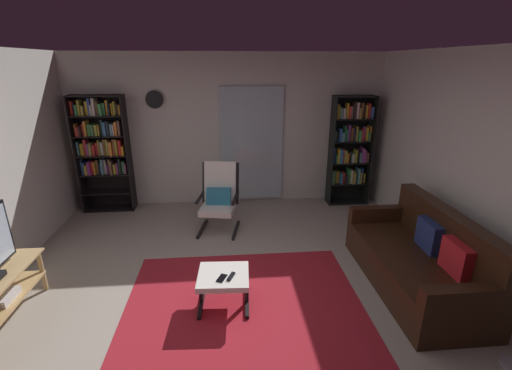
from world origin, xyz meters
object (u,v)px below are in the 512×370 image
at_px(bookshelf_near_sofa, 350,148).
at_px(lounge_armchair, 219,195).
at_px(tv_remote, 231,276).
at_px(bookshelf_near_tv, 103,146).
at_px(leather_sofa, 420,261).
at_px(cell_phone, 222,278).
at_px(ottoman, 223,280).
at_px(wall_clock, 155,100).

xyz_separation_m(bookshelf_near_sofa, lounge_armchair, (-2.28, -0.86, -0.49)).
bearing_deg(tv_remote, bookshelf_near_sofa, 74.95).
xyz_separation_m(bookshelf_near_tv, leather_sofa, (4.17, -2.60, -0.81)).
bearing_deg(cell_phone, leather_sofa, 29.54).
xyz_separation_m(bookshelf_near_tv, ottoman, (1.96, -2.76, -0.81)).
xyz_separation_m(bookshelf_near_sofa, cell_phone, (-2.24, -2.78, -0.64)).
height_order(bookshelf_near_sofa, cell_phone, bookshelf_near_sofa).
bearing_deg(cell_phone, tv_remote, 33.14).
xyz_separation_m(bookshelf_near_tv, tv_remote, (2.04, -2.82, -0.74)).
height_order(bookshelf_near_tv, bookshelf_near_sofa, bookshelf_near_tv).
relative_size(leather_sofa, lounge_armchair, 1.88).
bearing_deg(tv_remote, leather_sofa, 28.61).
distance_m(bookshelf_near_sofa, leather_sofa, 2.64).
bearing_deg(wall_clock, ottoman, -69.63).
distance_m(bookshelf_near_tv, bookshelf_near_sofa, 4.19).
xyz_separation_m(bookshelf_near_tv, bookshelf_near_sofa, (4.19, -0.06, -0.10)).
distance_m(leather_sofa, wall_clock, 4.55).
height_order(leather_sofa, lounge_armchair, lounge_armchair).
relative_size(leather_sofa, tv_remote, 13.33).
relative_size(bookshelf_near_tv, bookshelf_near_sofa, 1.02).
distance_m(bookshelf_near_tv, wall_clock, 1.15).
bearing_deg(bookshelf_near_sofa, lounge_armchair, -159.41).
bearing_deg(bookshelf_near_tv, ottoman, -54.58).
height_order(lounge_armchair, ottoman, lounge_armchair).
height_order(ottoman, cell_phone, cell_phone).
bearing_deg(lounge_armchair, ottoman, -88.23).
distance_m(leather_sofa, cell_phone, 2.23).
distance_m(leather_sofa, tv_remote, 2.14).
xyz_separation_m(bookshelf_near_sofa, tv_remote, (-2.15, -2.76, -0.64)).
bearing_deg(wall_clock, tv_remote, -68.69).
relative_size(bookshelf_near_tv, leather_sofa, 1.01).
height_order(bookshelf_near_sofa, tv_remote, bookshelf_near_sofa).
distance_m(bookshelf_near_sofa, wall_clock, 3.41).
relative_size(bookshelf_near_tv, wall_clock, 6.72).
height_order(ottoman, wall_clock, wall_clock).
relative_size(bookshelf_near_sofa, ottoman, 3.50).
bearing_deg(bookshelf_near_sofa, tv_remote, -127.89).
relative_size(bookshelf_near_sofa, lounge_armchair, 1.87).
xyz_separation_m(lounge_armchair, wall_clock, (-1.02, 1.07, 1.32)).
bearing_deg(ottoman, lounge_armchair, 91.77).
xyz_separation_m(bookshelf_near_tv, lounge_armchair, (1.90, -0.92, -0.59)).
height_order(bookshelf_near_tv, cell_phone, bookshelf_near_tv).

